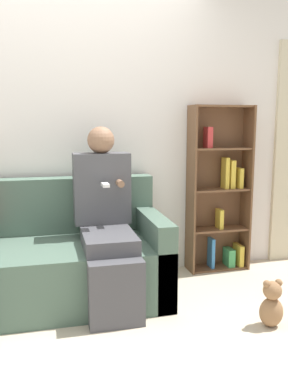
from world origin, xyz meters
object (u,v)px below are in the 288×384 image
Objects in this scene: teddy_bear at (272,305)px; couch at (48,261)px; adult_seated at (106,213)px; bookshelf at (219,193)px.

couch is at bearing 151.36° from teddy_bear.
adult_seated is 4.02× the size of teddy_bear.
couch is 5.39× the size of teddy_bear.
couch is 0.58m from adult_seated.
bookshelf is at bearing 84.41° from teddy_bear.
adult_seated is 1.20m from bookshelf.
bookshelf is (1.11, 0.45, 0.03)m from adult_seated.
adult_seated is at bearing -13.26° from couch.
bookshelf is 1.27m from teddy_bear.
couch is 1.64m from bookshelf.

